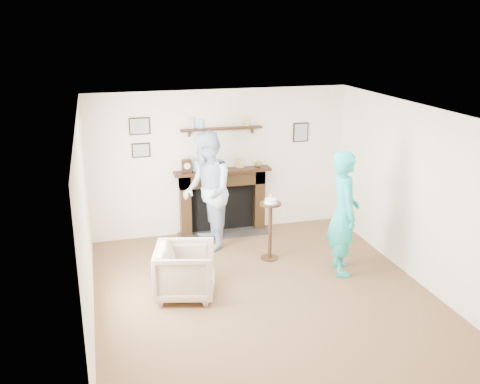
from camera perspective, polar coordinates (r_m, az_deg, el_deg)
name	(u,v)px	position (r m, az deg, el deg)	size (l,w,h in m)	color
ground	(264,295)	(7.44, 2.59, -10.94)	(5.00, 5.00, 0.00)	brown
room_shell	(250,168)	(7.44, 1.12, 2.59)	(4.54, 5.02, 2.52)	#F0E0CC
armchair	(186,295)	(7.48, -5.77, -10.85)	(0.77, 0.79, 0.72)	tan
man	(208,247)	(8.91, -3.42, -5.89)	(0.94, 0.73, 1.94)	#CBD6FE
woman	(340,271)	(8.24, 10.62, -8.26)	(0.67, 0.44, 1.85)	#1EAE9E
pedestal_table	(270,220)	(8.26, 3.25, -2.96)	(0.33, 0.33, 1.06)	black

